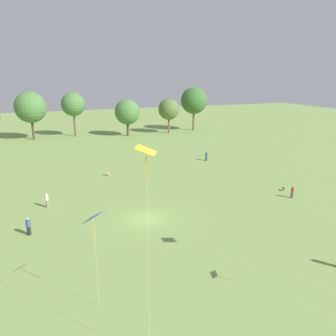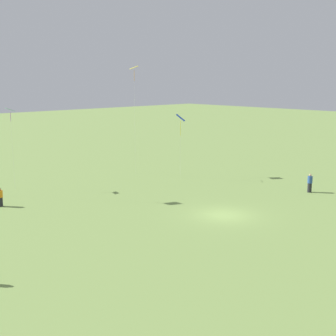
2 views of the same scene
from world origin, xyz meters
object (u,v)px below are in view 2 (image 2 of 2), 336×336
person_0 (310,183)px  kite_4 (134,72)px  kite_1 (181,119)px  person_2 (0,197)px  kite_2 (10,112)px

person_0 → kite_4: kite_4 is taller
person_0 → kite_1: bearing=158.2°
person_2 → kite_4: bearing=21.3°
person_0 → kite_1: size_ratio=0.26×
person_2 → kite_4: size_ratio=0.14×
person_2 → person_0: bearing=-21.6°
kite_4 → person_2: bearing=-6.9°
kite_2 → person_0: bearing=-76.3°
person_0 → person_2: (23.78, -15.47, -0.09)m
person_0 → person_2: person_0 is taller
kite_2 → person_2: bearing=-155.7°
person_0 → kite_2: (19.91, -20.85, 6.66)m
person_0 → kite_1: (4.58, -13.01, 5.60)m
person_2 → kite_2: size_ratio=0.21×
kite_1 → kite_4: bearing=114.1°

